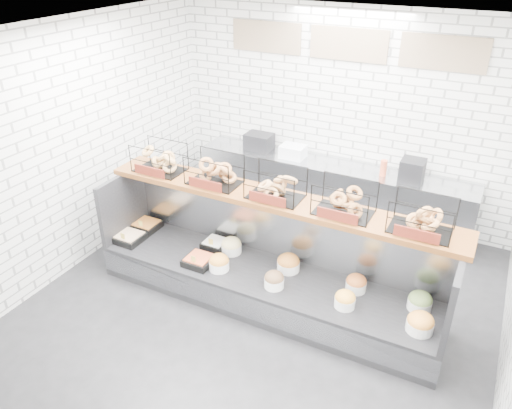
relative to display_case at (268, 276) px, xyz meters
The scene contains 5 objects.
ground 0.48m from the display_case, 91.61° to the right, with size 5.50×5.50×0.00m, color black.
room_shell 1.75m from the display_case, 92.16° to the left, with size 5.02×5.51×3.01m.
display_case is the anchor object (origin of this frame).
bagel_shelf 1.07m from the display_case, 92.43° to the left, with size 4.10×0.50×0.40m.
prep_counter 2.09m from the display_case, 90.43° to the left, with size 4.00×0.60×1.20m.
Camera 1 is at (2.00, -3.84, 3.77)m, focal length 35.00 mm.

